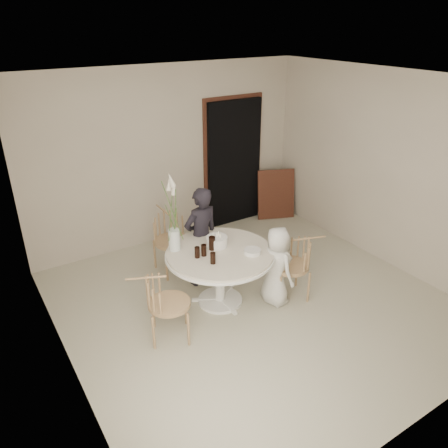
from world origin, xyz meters
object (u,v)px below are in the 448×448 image
girl (201,237)px  birthday_cake (217,241)px  boy (277,266)px  table (220,259)px  chair_left (158,298)px  flower_vase (173,223)px  chair_far (168,232)px  chair_right (299,259)px

girl → birthday_cake: size_ratio=5.28×
girl → boy: (0.55, -0.90, -0.17)m
table → chair_left: 0.95m
table → flower_vase: bearing=142.4°
chair_left → birthday_cake: bearing=-46.4°
chair_left → flower_vase: (0.49, 0.55, 0.55)m
flower_vase → table: bearing=-37.6°
chair_far → girl: girl is taller
chair_right → boy: bearing=-76.3°
flower_vase → chair_far: bearing=69.9°
table → chair_far: size_ratio=1.54×
table → chair_far: 1.13m
girl → flower_vase: size_ratio=1.38×
chair_right → girl: (-0.88, 0.93, 0.15)m
chair_far → birthday_cake: (0.19, -0.98, 0.23)m
chair_right → girl: girl is taller
girl → flower_vase: bearing=16.9°
chair_far → boy: bearing=-63.4°
chair_far → chair_right: chair_far is taller
chair_left → girl: girl is taller
chair_left → flower_vase: size_ratio=0.82×
table → girl: size_ratio=0.97×
chair_far → table: bearing=-81.9°
chair_far → girl: bearing=-72.0°
chair_right → flower_vase: size_ratio=0.84×
chair_far → chair_right: size_ratio=1.04×
girl → birthday_cake: bearing=86.0°
chair_left → birthday_cake: (0.97, 0.35, 0.26)m
chair_far → birthday_cake: size_ratio=3.32×
chair_right → flower_vase: bearing=-100.4°
table → flower_vase: (-0.44, 0.34, 0.46)m
birthday_cake → flower_vase: flower_vase is taller
table → boy: boy is taller
boy → flower_vase: 1.37m
table → chair_left: chair_left is taller
flower_vase → boy: bearing=-34.9°
chair_right → birthday_cake: bearing=-103.4°
table → boy: 0.70m
chair_left → flower_vase: bearing=-17.9°
girl → boy: 1.06m
chair_far → flower_vase: (-0.29, -0.78, 0.52)m
table → birthday_cake: 0.23m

